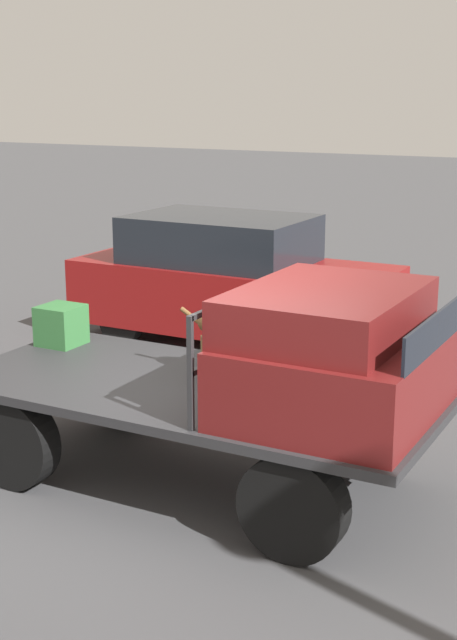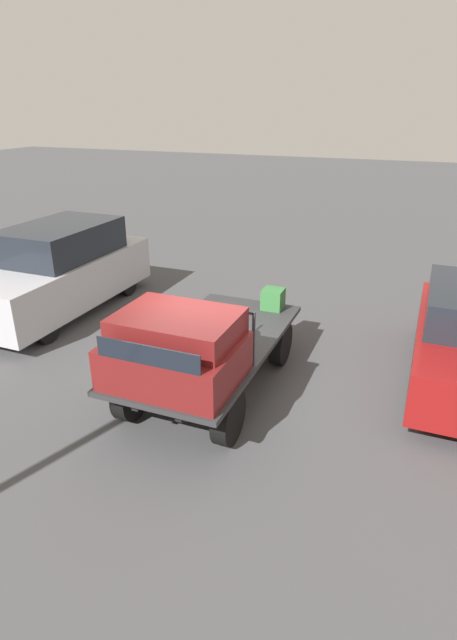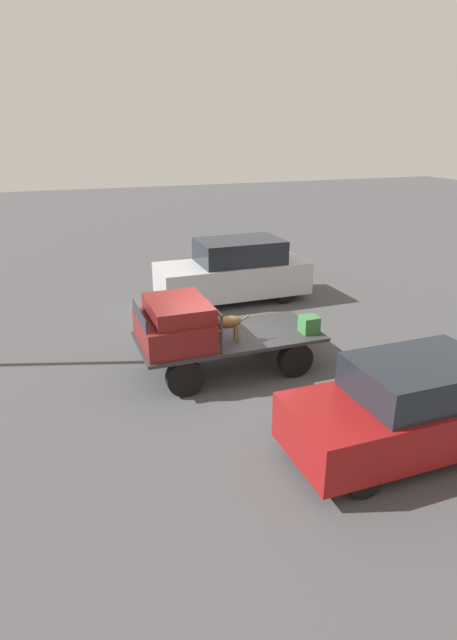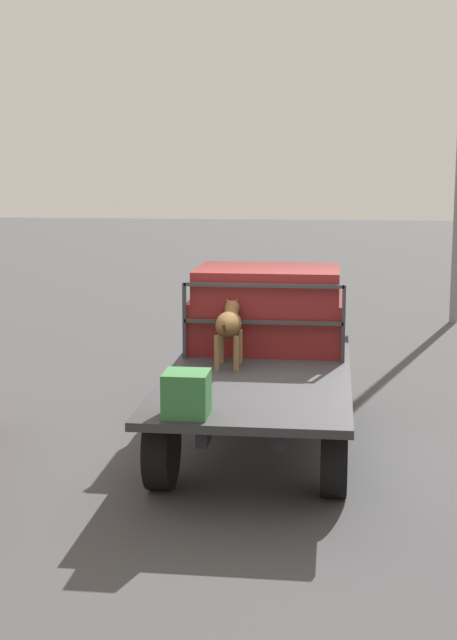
{
  "view_description": "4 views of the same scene",
  "coord_description": "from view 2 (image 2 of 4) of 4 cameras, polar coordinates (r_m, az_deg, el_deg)",
  "views": [
    {
      "loc": [
        3.65,
        -6.19,
        3.3
      ],
      "look_at": [
        0.15,
        0.35,
        1.39
      ],
      "focal_mm": 50.0,
      "sensor_mm": 36.0,
      "label": 1
    },
    {
      "loc": [
        6.84,
        3.06,
        4.54
      ],
      "look_at": [
        0.15,
        0.35,
        1.39
      ],
      "focal_mm": 28.0,
      "sensor_mm": 36.0,
      "label": 2
    },
    {
      "loc": [
        3.68,
        9.93,
        5.31
      ],
      "look_at": [
        0.15,
        0.35,
        1.39
      ],
      "focal_mm": 28.0,
      "sensor_mm": 36.0,
      "label": 3
    },
    {
      "loc": [
        -9.28,
        -0.78,
        3.06
      ],
      "look_at": [
        0.15,
        0.35,
        1.39
      ],
      "focal_mm": 50.0,
      "sensor_mm": 36.0,
      "label": 4
    }
  ],
  "objects": [
    {
      "name": "truck_cab",
      "position": [
        7.12,
        -6.02,
        -3.35
      ],
      "size": [
        1.48,
        1.83,
        0.97
      ],
      "color": "maroon",
      "rests_on": "flatbed_truck"
    },
    {
      "name": "flatbed_truck",
      "position": [
        8.46,
        -1.82,
        -3.99
      ],
      "size": [
        4.18,
        1.95,
        0.87
      ],
      "color": "black",
      "rests_on": "ground"
    },
    {
      "name": "cargo_crate",
      "position": [
        9.66,
        5.1,
        2.41
      ],
      "size": [
        0.39,
        0.39,
        0.39
      ],
      "color": "#337038",
      "rests_on": "flatbed_truck"
    },
    {
      "name": "dog",
      "position": [
        7.86,
        -0.14,
        -0.52
      ],
      "size": [
        0.95,
        0.28,
        0.72
      ],
      "rotation": [
        0.0,
        0.0,
        -0.35
      ],
      "color": "brown",
      "rests_on": "flatbed_truck"
    },
    {
      "name": "truck_headboard",
      "position": [
        7.69,
        -3.39,
        -0.18
      ],
      "size": [
        0.04,
        1.83,
        0.87
      ],
      "color": "#2D2D30",
      "rests_on": "flatbed_truck"
    },
    {
      "name": "ground_plane",
      "position": [
        8.76,
        -1.76,
        -7.64
      ],
      "size": [
        80.0,
        80.0,
        0.0
      ],
      "primitive_type": "plane",
      "color": "#474749"
    },
    {
      "name": "parked_pickup_far",
      "position": [
        12.24,
        -18.73,
        5.41
      ],
      "size": [
        4.86,
        1.95,
        2.02
      ],
      "rotation": [
        0.0,
        0.0,
        0.15
      ],
      "color": "black",
      "rests_on": "ground"
    }
  ]
}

